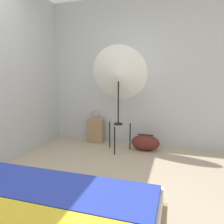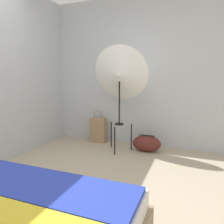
{
  "view_description": "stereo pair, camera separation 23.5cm",
  "coord_description": "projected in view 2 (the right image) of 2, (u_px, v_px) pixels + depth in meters",
  "views": [
    {
      "loc": [
        1.02,
        -1.61,
        1.26
      ],
      "look_at": [
        0.05,
        1.57,
        0.7
      ],
      "focal_mm": 35.0,
      "sensor_mm": 36.0,
      "label": 1
    },
    {
      "loc": [
        1.24,
        -1.53,
        1.26
      ],
      "look_at": [
        0.05,
        1.57,
        0.7
      ],
      "focal_mm": 35.0,
      "sensor_mm": 36.0,
      "label": 2
    }
  ],
  "objects": [
    {
      "name": "tote_bag",
      "position": [
        98.0,
        130.0,
        4.14
      ],
      "size": [
        0.3,
        0.14,
        0.61
      ],
      "color": "#9E7A56",
      "rests_on": "ground_plane"
    },
    {
      "name": "duffel_bag",
      "position": [
        147.0,
        143.0,
        3.65
      ],
      "size": [
        0.48,
        0.27,
        0.28
      ],
      "color": "#5B231E",
      "rests_on": "ground_plane"
    },
    {
      "name": "wall_side_left",
      "position": [
        11.0,
        73.0,
        3.24
      ],
      "size": [
        0.05,
        8.0,
        2.6
      ],
      "color": "#B7BCC1",
      "rests_on": "ground_plane"
    },
    {
      "name": "wall_back",
      "position": [
        124.0,
        73.0,
        3.96
      ],
      "size": [
        8.0,
        0.05,
        2.6
      ],
      "color": "#B7BCC1",
      "rests_on": "ground_plane"
    },
    {
      "name": "ground_plane",
      "position": [
        48.0,
        211.0,
        2.06
      ],
      "size": [
        14.0,
        14.0,
        0.0
      ],
      "primitive_type": "plane",
      "color": "tan"
    },
    {
      "name": "photo_umbrella",
      "position": [
        119.0,
        75.0,
        3.5
      ],
      "size": [
        0.92,
        0.43,
        1.73
      ],
      "color": "black",
      "rests_on": "ground_plane"
    }
  ]
}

